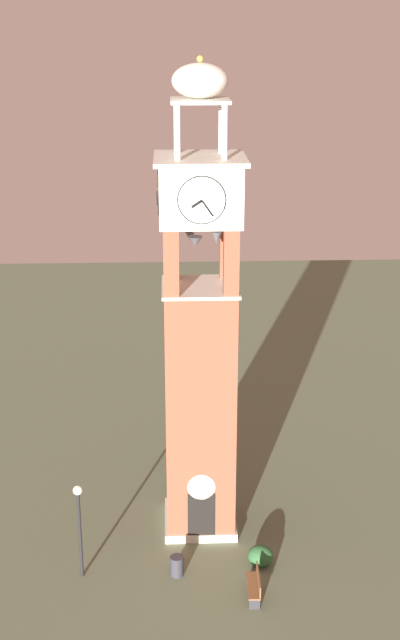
{
  "coord_description": "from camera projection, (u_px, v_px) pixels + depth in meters",
  "views": [
    {
      "loc": [
        -1.23,
        -30.49,
        20.11
      ],
      "look_at": [
        0.0,
        0.0,
        9.08
      ],
      "focal_mm": 47.47,
      "sensor_mm": 36.0,
      "label": 1
    }
  ],
  "objects": [
    {
      "name": "trash_bin",
      "position": [
        177.0,
        566.0,
        32.12
      ],
      "size": [
        0.52,
        0.52,
        0.8
      ],
      "primitive_type": "cylinder",
      "color": "#2D2D33",
      "rests_on": "ground"
    },
    {
      "name": "shrub_left_of_tower",
      "position": [
        260.0,
        556.0,
        32.71
      ],
      "size": [
        0.97,
        0.97,
        0.79
      ],
      "primitive_type": "ellipsoid",
      "color": "#28562D",
      "rests_on": "ground"
    },
    {
      "name": "clock_tower",
      "position": [
        200.0,
        353.0,
        32.91
      ],
      "size": [
        3.33,
        3.33,
        18.81
      ],
      "color": "brown",
      "rests_on": "ground"
    },
    {
      "name": "ground",
      "position": [
        200.0,
        523.0,
        35.54
      ],
      "size": [
        80.0,
        80.0,
        0.0
      ],
      "primitive_type": "plane",
      "color": "#5B664C"
    },
    {
      "name": "lamp_post",
      "position": [
        79.0,
        514.0,
        31.27
      ],
      "size": [
        0.36,
        0.36,
        3.91
      ],
      "color": "black",
      "rests_on": "ground"
    },
    {
      "name": "park_bench",
      "position": [
        255.0,
        585.0,
        30.9
      ],
      "size": [
        0.48,
        1.61,
        0.95
      ],
      "color": "brown",
      "rests_on": "ground"
    },
    {
      "name": "shrub_near_entry",
      "position": [
        180.0,
        459.0,
        39.69
      ],
      "size": [
        0.78,
        0.78,
        0.95
      ],
      "primitive_type": "ellipsoid",
      "color": "#28562D",
      "rests_on": "ground"
    }
  ]
}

